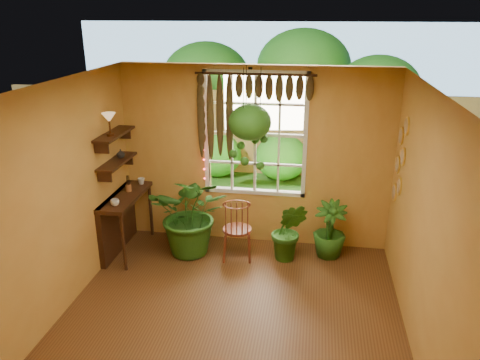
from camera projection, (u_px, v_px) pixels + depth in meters
The scene contains 23 objects.
floor at pixel (227, 330), 5.31m from camera, with size 4.50×4.50×0.00m, color brown.
ceiling at pixel (225, 91), 4.38m from camera, with size 4.50×4.50×0.00m, color silver.
wall_back at pixel (255, 158), 6.93m from camera, with size 4.00×4.00×0.00m, color gold.
wall_left at pixel (48, 209), 5.14m from camera, with size 4.50×4.50×0.00m, color gold.
wall_right at pixel (428, 236), 4.54m from camera, with size 4.50×4.50×0.00m, color gold.
window at pixel (255, 134), 6.83m from camera, with size 1.52×0.10×1.86m.
valance_vine at pixel (249, 96), 6.54m from camera, with size 1.70×0.12×1.10m.
string_lights at pixel (203, 130), 6.85m from camera, with size 0.03×0.03×1.54m, color #FF2633, non-canonical shape.
wall_plates at pixel (400, 161), 6.13m from camera, with size 0.04×0.32×1.10m, color #FFF4D0, non-canonical shape.
counter_ledge at pixel (120, 216), 6.89m from camera, with size 0.40×1.20×0.90m.
shelf_lower at pixel (117, 162), 6.59m from camera, with size 0.25×0.90×0.04m, color #351D0E.
shelf_upper at pixel (114, 134), 6.45m from camera, with size 0.25×0.90×0.04m, color #351D0E.
backyard at pixel (290, 104), 11.20m from camera, with size 14.00×10.00×12.00m.
windsor_chair at pixel (237, 238), 6.74m from camera, with size 0.48×0.50×1.12m.
potted_plant_left at pixel (192, 214), 6.78m from camera, with size 1.13×0.98×1.26m, color #1D4913.
potted_plant_mid at pixel (289, 231), 6.64m from camera, with size 0.50×0.40×0.91m, color #1D4913.
potted_plant_right at pixel (330, 229), 6.77m from camera, with size 0.47×0.47×0.84m, color #1D4913.
hanging_basket at pixel (250, 127), 6.54m from camera, with size 0.60×0.60×1.43m.
cup_a at pixel (115, 202), 6.37m from camera, with size 0.12×0.12×0.09m, color silver.
cup_b at pixel (141, 181), 7.14m from camera, with size 0.10×0.10×0.10m, color beige.
brush_jar at pixel (128, 184), 6.84m from camera, with size 0.08×0.08×0.31m.
shelf_vase at pixel (121, 153), 6.69m from camera, with size 0.12×0.12×0.13m, color #B2AD99.
tiffany_lamp at pixel (109, 119), 6.22m from camera, with size 0.19×0.19×0.31m.
Camera 1 is at (0.85, -4.31, 3.43)m, focal length 35.00 mm.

